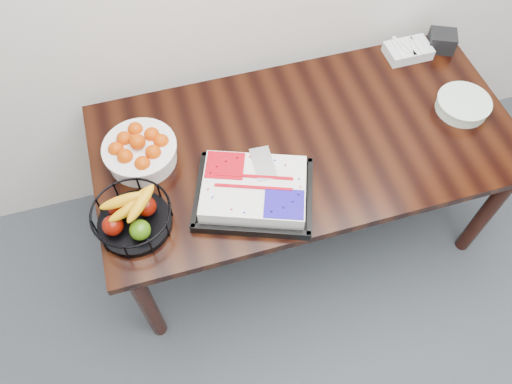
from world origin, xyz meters
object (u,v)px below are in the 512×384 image
object	(u,v)px
cake_tray	(254,191)
plate_stack	(463,105)
tangerine_bowl	(139,148)
napkin_box	(442,41)
fruit_basket	(132,216)
table	(305,151)

from	to	relation	value
cake_tray	plate_stack	size ratio (longest dim) A/B	2.34
tangerine_bowl	napkin_box	bearing A→B (deg)	10.17
tangerine_bowl	fruit_basket	size ratio (longest dim) A/B	1.00
table	cake_tray	world-z (taller)	cake_tray
table	napkin_box	distance (m)	0.88
table	tangerine_bowl	xyz separation A→B (m)	(-0.69, 0.08, 0.17)
table	plate_stack	distance (m)	0.72
fruit_basket	napkin_box	distance (m)	1.66
napkin_box	tangerine_bowl	bearing A→B (deg)	-169.83
tangerine_bowl	cake_tray	bearing A→B (deg)	-37.53
plate_stack	fruit_basket	bearing A→B (deg)	-173.07
cake_tray	table	bearing A→B (deg)	36.08
napkin_box	table	bearing A→B (deg)	-156.37
cake_tray	plate_stack	distance (m)	1.02
cake_tray	tangerine_bowl	xyz separation A→B (m)	(-0.39, 0.30, 0.04)
fruit_basket	plate_stack	xyz separation A→B (m)	(1.47, 0.18, -0.04)
table	napkin_box	bearing A→B (deg)	23.63
tangerine_bowl	plate_stack	world-z (taller)	tangerine_bowl
cake_tray	napkin_box	bearing A→B (deg)	27.30
tangerine_bowl	fruit_basket	xyz separation A→B (m)	(-0.08, -0.30, -0.02)
fruit_basket	table	bearing A→B (deg)	15.53
table	fruit_basket	size ratio (longest dim) A/B	6.05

